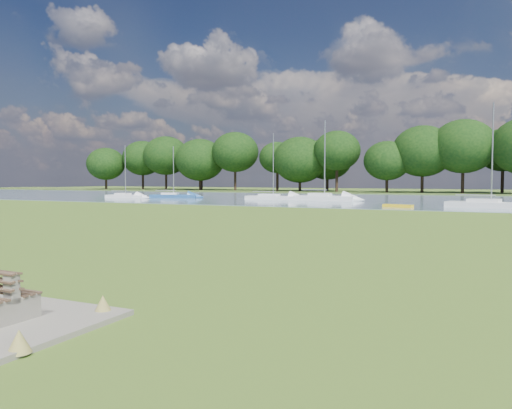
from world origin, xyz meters
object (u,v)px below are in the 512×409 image
at_px(sailboat_0, 490,203).
at_px(sailboat_5, 273,196).
at_px(kayak, 398,206).
at_px(sailboat_6, 324,196).
at_px(sailboat_2, 173,195).
at_px(sailboat_1, 125,195).

height_order(sailboat_0, sailboat_5, sailboat_0).
distance_m(kayak, sailboat_5, 19.46).
distance_m(kayak, sailboat_6, 14.45).
distance_m(sailboat_2, sailboat_6, 20.14).
bearing_deg(kayak, sailboat_2, 176.22).
height_order(sailboat_1, sailboat_6, sailboat_6).
bearing_deg(kayak, sailboat_1, -176.59).
bearing_deg(sailboat_0, sailboat_1, -172.31).
bearing_deg(kayak, sailboat_5, 161.09).
distance_m(sailboat_1, sailboat_6, 25.80).
bearing_deg(sailboat_1, sailboat_5, 8.18).
bearing_deg(kayak, sailboat_0, 32.31).
xyz_separation_m(sailboat_2, sailboat_6, (20.11, 1.25, 0.11)).
relative_size(sailboat_2, sailboat_6, 0.73).
bearing_deg(sailboat_0, sailboat_6, 168.33).
distance_m(kayak, sailboat_1, 36.02).
bearing_deg(sailboat_5, sailboat_6, -0.96).
xyz_separation_m(kayak, sailboat_2, (-30.19, 9.09, 0.28)).
bearing_deg(sailboat_0, sailboat_2, -177.59).
bearing_deg(sailboat_6, sailboat_1, -168.72).
relative_size(sailboat_2, sailboat_5, 0.84).
bearing_deg(sailboat_6, kayak, -44.14).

